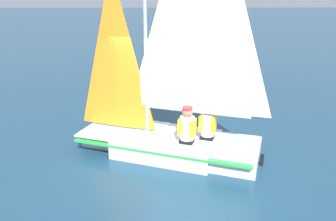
# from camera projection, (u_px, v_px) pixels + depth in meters

# --- Properties ---
(ground_plane) EXTENTS (260.00, 260.00, 0.00)m
(ground_plane) POSITION_uv_depth(u_px,v_px,m) (168.00, 151.00, 7.36)
(ground_plane) COLOR navy
(sailboat_main) EXTENTS (4.15, 2.86, 5.98)m
(sailboat_main) POSITION_uv_depth(u_px,v_px,m) (170.00, 113.00, 7.05)
(sailboat_main) COLOR silver
(sailboat_main) RESTS_ON ground_plane
(sailor_helm) EXTENTS (0.41, 0.39, 1.16)m
(sailor_helm) POSITION_uv_depth(u_px,v_px,m) (187.00, 131.00, 6.84)
(sailor_helm) COLOR black
(sailor_helm) RESTS_ON ground_plane
(sailor_crew) EXTENTS (0.41, 0.39, 1.16)m
(sailor_crew) POSITION_uv_depth(u_px,v_px,m) (208.00, 127.00, 7.04)
(sailor_crew) COLOR black
(sailor_crew) RESTS_ON ground_plane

